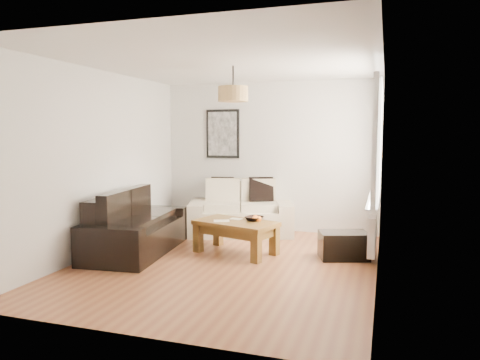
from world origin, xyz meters
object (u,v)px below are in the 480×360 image
(loveseat_cream, at_px, (241,209))
(sofa_leather, at_px, (137,224))
(ottoman, at_px, (344,245))
(coffee_table, at_px, (236,237))

(loveseat_cream, distance_m, sofa_leather, 1.93)
(ottoman, bearing_deg, loveseat_cream, 150.01)
(sofa_leather, relative_size, coffee_table, 1.66)
(sofa_leather, bearing_deg, coffee_table, -81.51)
(sofa_leather, relative_size, ottoman, 2.94)
(loveseat_cream, distance_m, ottoman, 2.11)
(coffee_table, height_order, ottoman, coffee_table)
(coffee_table, relative_size, ottoman, 1.77)
(sofa_leather, distance_m, ottoman, 2.94)
(sofa_leather, distance_m, coffee_table, 1.44)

